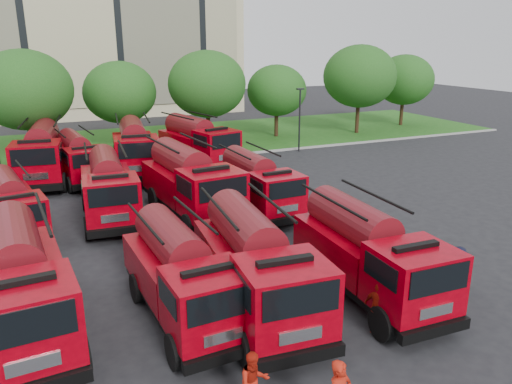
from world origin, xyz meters
TOP-DOWN VIEW (x-y plane):
  - ground at (0.00, 0.00)m, footprint 140.00×140.00m
  - lawn at (0.00, 26.00)m, footprint 70.00×16.00m
  - curb at (0.00, 17.90)m, footprint 70.00×0.30m
  - apartment_building at (2.00, 47.94)m, footprint 30.00×14.18m
  - tree_2 at (-8.00, 21.50)m, footprint 6.72×6.72m
  - tree_3 at (-1.00, 24.00)m, footprint 5.88×5.88m
  - tree_4 at (6.00, 22.50)m, footprint 6.55×6.55m
  - tree_5 at (13.00, 23.50)m, footprint 5.46×5.46m
  - tree_6 at (21.00, 22.00)m, footprint 6.89×6.89m
  - tree_7 at (28.00, 24.00)m, footprint 6.05×6.05m
  - lamp_post_1 at (12.00, 17.20)m, footprint 0.60×0.25m
  - fire_truck_0 at (-8.49, -2.99)m, footprint 3.19×7.69m
  - fire_truck_1 at (-3.77, -3.92)m, footprint 2.80×6.88m
  - fire_truck_2 at (-1.45, -4.53)m, footprint 3.18×7.59m
  - fire_truck_3 at (2.61, -5.08)m, footprint 2.78×7.19m
  - fire_truck_4 at (-8.97, 6.12)m, footprint 3.18×6.59m
  - fire_truck_5 at (-4.55, 6.79)m, footprint 3.05×7.37m
  - fire_truck_6 at (-0.69, 5.47)m, footprint 3.54×8.15m
  - fire_truck_7 at (2.75, 4.85)m, footprint 2.68×6.80m
  - fire_truck_8 at (-7.40, 15.65)m, footprint 3.75×8.28m
  - fire_truck_9 at (-5.30, 14.78)m, footprint 3.11×6.93m
  - fire_truck_10 at (-1.65, 15.18)m, footprint 3.67×8.14m
  - fire_truck_11 at (3.00, 15.97)m, footprint 4.32×7.99m
  - firefighter_2 at (1.44, -7.31)m, footprint 0.83×1.16m
  - firefighter_3 at (5.71, -6.22)m, footprint 1.27×0.96m
  - firefighter_4 at (-3.27, 0.91)m, footprint 0.83×0.94m
  - firefighter_5 at (2.24, 6.48)m, footprint 1.65×1.42m

SIDE VIEW (x-z plane):
  - ground at x=0.00m, z-range 0.00..0.00m
  - firefighter_2 at x=1.44m, z-range -0.89..0.89m
  - firefighter_3 at x=5.71m, z-range -0.88..0.88m
  - firefighter_4 at x=-3.27m, z-range -0.80..0.80m
  - firefighter_5 at x=2.24m, z-range -0.83..0.83m
  - lawn at x=0.00m, z-range 0.00..0.12m
  - curb at x=0.00m, z-range 0.00..0.14m
  - fire_truck_4 at x=-8.97m, z-range 0.01..2.89m
  - fire_truck_9 at x=-5.30m, z-range 0.01..3.06m
  - fire_truck_7 at x=2.75m, z-range 0.01..3.07m
  - fire_truck_1 at x=-3.77m, z-range 0.01..3.08m
  - fire_truck_3 at x=2.61m, z-range 0.01..3.25m
  - fire_truck_5 at x=-4.55m, z-range 0.01..3.29m
  - fire_truck_2 at x=-1.45m, z-range 0.01..3.38m
  - fire_truck_0 at x=-8.49m, z-range 0.01..3.43m
  - fire_truck_11 at x=3.00m, z-range 0.01..3.47m
  - fire_truck_10 at x=-1.65m, z-range 0.01..3.59m
  - fire_truck_6 at x=-0.69m, z-range 0.01..3.61m
  - fire_truck_8 at x=-7.40m, z-range 0.01..3.65m
  - lamp_post_1 at x=12.00m, z-range 0.34..5.45m
  - tree_5 at x=13.00m, z-range 1.01..7.69m
  - tree_3 at x=-1.00m, z-range 1.09..8.28m
  - tree_7 at x=28.00m, z-range 1.12..8.52m
  - tree_4 at x=6.00m, z-range 1.21..9.23m
  - tree_2 at x=-8.00m, z-range 1.25..9.46m
  - tree_6 at x=21.00m, z-range 1.28..9.70m
  - apartment_building at x=2.00m, z-range 0.00..25.00m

